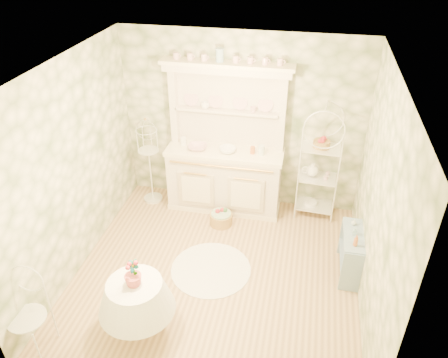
% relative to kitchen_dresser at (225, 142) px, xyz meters
% --- Properties ---
extents(floor, '(3.60, 3.60, 0.00)m').
position_rel_kitchen_dresser_xyz_m(floor, '(0.20, -1.52, -1.15)').
color(floor, tan).
rests_on(floor, ground).
extents(ceiling, '(3.60, 3.60, 0.00)m').
position_rel_kitchen_dresser_xyz_m(ceiling, '(0.20, -1.52, 1.56)').
color(ceiling, white).
rests_on(ceiling, floor).
extents(wall_left, '(3.60, 3.60, 0.00)m').
position_rel_kitchen_dresser_xyz_m(wall_left, '(-1.60, -1.52, 0.21)').
color(wall_left, '#EDE2C8').
rests_on(wall_left, floor).
extents(wall_right, '(3.60, 3.60, 0.00)m').
position_rel_kitchen_dresser_xyz_m(wall_right, '(2.00, -1.52, 0.21)').
color(wall_right, '#EDE2C8').
rests_on(wall_right, floor).
extents(wall_back, '(3.60, 3.60, 0.00)m').
position_rel_kitchen_dresser_xyz_m(wall_back, '(0.20, 0.28, 0.21)').
color(wall_back, '#EDE2C8').
rests_on(wall_back, floor).
extents(wall_front, '(3.60, 3.60, 0.00)m').
position_rel_kitchen_dresser_xyz_m(wall_front, '(0.20, -3.32, 0.21)').
color(wall_front, '#EDE2C8').
rests_on(wall_front, floor).
extents(kitchen_dresser, '(1.87, 0.61, 2.29)m').
position_rel_kitchen_dresser_xyz_m(kitchen_dresser, '(0.00, 0.00, 0.00)').
color(kitchen_dresser, silver).
rests_on(kitchen_dresser, floor).
extents(bakers_rack, '(0.54, 0.40, 1.66)m').
position_rel_kitchen_dresser_xyz_m(bakers_rack, '(1.39, 0.09, -0.32)').
color(bakers_rack, white).
rests_on(bakers_rack, floor).
extents(side_shelf, '(0.31, 0.68, 0.57)m').
position_rel_kitchen_dresser_xyz_m(side_shelf, '(1.88, -1.13, -0.86)').
color(side_shelf, '#85A1BC').
rests_on(side_shelf, floor).
extents(round_table, '(0.68, 0.68, 0.63)m').
position_rel_kitchen_dresser_xyz_m(round_table, '(-0.45, -2.57, -0.83)').
color(round_table, white).
rests_on(round_table, floor).
extents(cafe_chair, '(0.43, 0.43, 0.90)m').
position_rel_kitchen_dresser_xyz_m(cafe_chair, '(-1.48, -3.02, -0.70)').
color(cafe_chair, white).
rests_on(cafe_chair, floor).
extents(birdcage_stand, '(0.36, 0.36, 1.37)m').
position_rel_kitchen_dresser_xyz_m(birdcage_stand, '(-1.18, -0.06, -0.46)').
color(birdcage_stand, white).
rests_on(birdcage_stand, floor).
extents(floor_basket, '(0.41, 0.41, 0.20)m').
position_rel_kitchen_dresser_xyz_m(floor_basket, '(0.04, -0.48, -1.05)').
color(floor_basket, '#B08A49').
rests_on(floor_basket, floor).
extents(lace_rug, '(1.28, 1.28, 0.01)m').
position_rel_kitchen_dresser_xyz_m(lace_rug, '(0.12, -1.47, -1.14)').
color(lace_rug, white).
rests_on(lace_rug, floor).
extents(bowl_floral, '(0.31, 0.31, 0.07)m').
position_rel_kitchen_dresser_xyz_m(bowl_floral, '(-0.40, -0.06, -0.13)').
color(bowl_floral, white).
rests_on(bowl_floral, kitchen_dresser).
extents(bowl_white, '(0.30, 0.30, 0.08)m').
position_rel_kitchen_dresser_xyz_m(bowl_white, '(0.06, -0.06, -0.13)').
color(bowl_white, white).
rests_on(bowl_white, kitchen_dresser).
extents(cup_left, '(0.15, 0.15, 0.10)m').
position_rel_kitchen_dresser_xyz_m(cup_left, '(-0.32, 0.16, 0.47)').
color(cup_left, white).
rests_on(cup_left, kitchen_dresser).
extents(cup_right, '(0.11, 0.11, 0.09)m').
position_rel_kitchen_dresser_xyz_m(cup_right, '(0.38, 0.16, 0.47)').
color(cup_right, white).
rests_on(cup_right, kitchen_dresser).
extents(potted_geranium, '(0.18, 0.16, 0.29)m').
position_rel_kitchen_dresser_xyz_m(potted_geranium, '(-0.44, -2.54, -0.30)').
color(potted_geranium, '#3F7238').
rests_on(potted_geranium, round_table).
extents(bottle_amber, '(0.07, 0.07, 0.15)m').
position_rel_kitchen_dresser_xyz_m(bottle_amber, '(1.88, -1.34, -0.46)').
color(bottle_amber, '#B8622B').
rests_on(bottle_amber, side_shelf).
extents(bottle_blue, '(0.05, 0.05, 0.10)m').
position_rel_kitchen_dresser_xyz_m(bottle_blue, '(1.88, -1.12, -0.49)').
color(bottle_blue, '#8DB3C2').
rests_on(bottle_blue, side_shelf).
extents(bottle_glass, '(0.08, 0.08, 0.08)m').
position_rel_kitchen_dresser_xyz_m(bottle_glass, '(1.88, -0.93, -0.50)').
color(bottle_glass, silver).
rests_on(bottle_glass, side_shelf).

